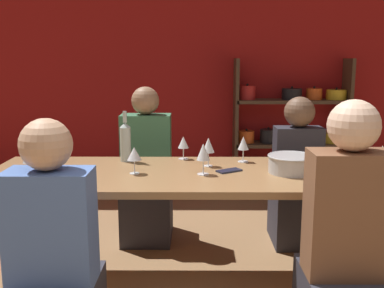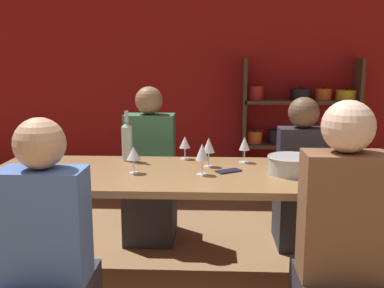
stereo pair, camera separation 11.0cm
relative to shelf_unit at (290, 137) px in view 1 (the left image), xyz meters
The scene contains 18 objects.
wall_back_red 1.19m from the shelf_unit, 166.94° to the left, with size 8.80×0.06×2.70m.
shelf_unit is the anchor object (origin of this frame).
dining_table 2.40m from the shelf_unit, 115.86° to the right, with size 2.44×0.84×0.72m.
mixing_bowl 2.23m from the shelf_unit, 101.89° to the right, with size 0.28×0.28×0.11m.
wine_bottle_green 2.41m from the shelf_unit, 128.37° to the right, with size 0.07×0.07×0.33m.
wine_glass_white_a 2.62m from the shelf_unit, 122.08° to the right, with size 0.08×0.08×0.16m.
wine_glass_empty_a 2.18m from the shelf_unit, 88.00° to the right, with size 0.07×0.07×0.16m.
wine_glass_white_b 3.05m from the shelf_unit, 130.36° to the right, with size 0.06×0.06×0.16m.
wine_glass_empty_b 2.25m from the shelf_unit, 115.11° to the right, with size 0.08×0.08×0.18m.
wine_glass_white_c 2.04m from the shelf_unit, 110.66° to the right, with size 0.07×0.07×0.17m.
wine_glass_red_a 2.45m from the shelf_unit, 113.81° to the right, with size 0.08×0.08×0.18m.
wine_glass_empty_c 2.14m from the shelf_unit, 121.40° to the right, with size 0.07×0.07×0.15m.
wine_glass_empty_d 2.36m from the shelf_unit, 90.94° to the right, with size 0.08×0.08×0.17m.
cell_phone 2.31m from the shelf_unit, 110.97° to the right, with size 0.16×0.14×0.01m.
person_near_a 2.88m from the shelf_unit, 97.00° to the right, with size 0.36×0.45×1.22m.
person_far_a 2.00m from the shelf_unit, 134.58° to the right, with size 0.37×0.47×1.19m.
person_near_b 3.36m from the shelf_unit, 119.44° to the right, with size 0.37×0.46×1.15m.
person_far_b 1.51m from the shelf_unit, 100.00° to the right, with size 0.35×0.44×1.12m.
Camera 1 is at (-0.17, -1.13, 1.38)m, focal length 42.00 mm.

